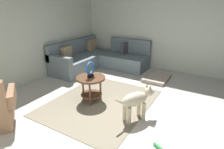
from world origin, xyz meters
name	(u,v)px	position (x,y,z in m)	size (l,w,h in m)	color
ground_plane	(127,118)	(0.00, 0.00, -0.05)	(6.00, 6.00, 0.10)	beige
wall_back	(16,31)	(0.00, 2.94, 1.35)	(6.00, 0.12, 2.70)	silver
wall_right	(174,26)	(2.94, 0.00, 1.35)	(0.12, 6.00, 2.70)	silver
area_rug	(101,102)	(0.15, 0.70, 0.01)	(2.30, 1.90, 0.01)	gray
sectional_couch	(98,59)	(1.99, 2.01, 0.29)	(2.20, 2.25, 0.88)	slate
side_table	(91,83)	(0.13, 0.92, 0.42)	(0.60, 0.60, 0.54)	brown
torus_sculpture	(90,69)	(0.13, 0.92, 0.71)	(0.28, 0.08, 0.33)	black
dog_bed_mat	(157,78)	(1.98, 0.08, 0.04)	(0.80, 0.60, 0.09)	#B2A38E
dog	(137,100)	(-0.02, -0.17, 0.38)	(0.76, 0.47, 0.63)	beige
dog_toy_rope	(159,147)	(-0.53, -0.75, 0.03)	(0.05, 0.05, 0.18)	green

